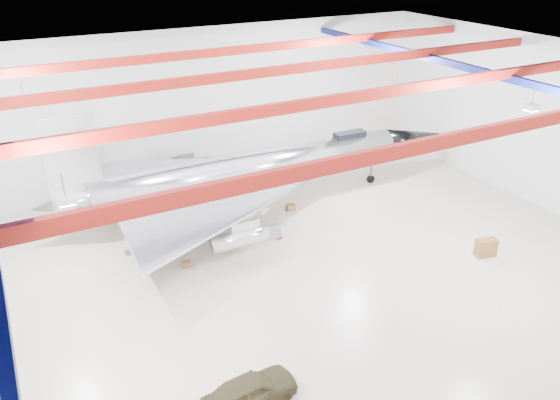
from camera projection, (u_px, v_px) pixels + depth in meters
floor at (274, 279)px, 29.28m from camera, size 40.00×40.00×0.00m
wall_back at (176, 109)px, 38.75m from camera, size 40.00×0.00×40.00m
wall_right at (546, 126)px, 35.37m from camera, size 0.00×30.00×30.00m
ceiling at (273, 75)px, 24.46m from camera, size 40.00×40.00×0.00m
ceiling_structure at (273, 90)px, 24.75m from camera, size 39.50×29.50×1.08m
jet_aircraft at (254, 172)px, 35.75m from camera, size 29.34×17.23×8.00m
jeep at (250, 391)px, 21.25m from camera, size 4.03×1.93×1.33m
desk at (486, 248)px, 31.20m from camera, size 1.29×0.85×1.08m
crate_ply at (137, 254)px, 31.30m from camera, size 0.53×0.46×0.32m
toolbox_red at (185, 218)px, 35.37m from camera, size 0.45×0.37×0.29m
engine_drum at (235, 237)px, 32.93m from camera, size 0.57×0.57×0.47m
parts_bin at (291, 207)px, 36.59m from camera, size 0.61×0.51×0.40m
crate_small at (128, 253)px, 31.49m from camera, size 0.41×0.36×0.25m
tool_chest at (279, 235)px, 33.21m from camera, size 0.56×0.56×0.40m
oil_barrel at (186, 264)px, 30.34m from camera, size 0.56×0.48×0.34m
spares_box at (251, 194)px, 38.50m from camera, size 0.46×0.46×0.31m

